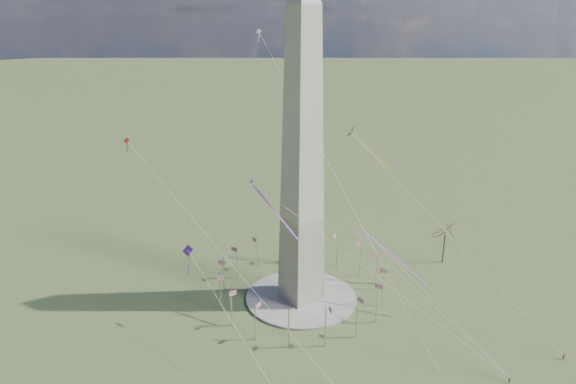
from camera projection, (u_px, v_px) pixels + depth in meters
ground at (301, 299)px, 167.93m from camera, size 2000.00×2000.00×0.00m
plaza at (301, 298)px, 167.80m from camera, size 36.00×36.00×0.80m
washington_monument at (302, 158)px, 151.82m from camera, size 15.56×15.56×100.00m
flagpole_ring at (301, 279)px, 165.49m from camera, size 54.40×54.40×13.00m
tree_near at (445, 233)px, 188.01m from camera, size 9.65×9.65×16.88m
person_east at (563, 357)px, 138.33m from camera, size 0.82×0.79×1.89m
person_centre at (509, 380)px, 129.93m from camera, size 0.89×0.37×1.51m
kite_delta_black at (354, 134)px, 181.14m from camera, size 11.09×16.93×14.06m
kite_diamond_purple at (188, 253)px, 146.76m from camera, size 2.32×3.28×9.98m
kite_streamer_left at (382, 245)px, 158.51m from camera, size 10.61×21.81×15.96m
kite_streamer_mid at (268, 202)px, 150.89m from camera, size 4.45×20.16×13.90m
kite_streamer_right at (369, 239)px, 173.36m from camera, size 14.02×13.50×12.59m
kite_small_red at (127, 142)px, 152.34m from camera, size 1.47×1.48×4.26m
kite_small_white at (259, 33)px, 182.54m from camera, size 1.65×1.69×4.83m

